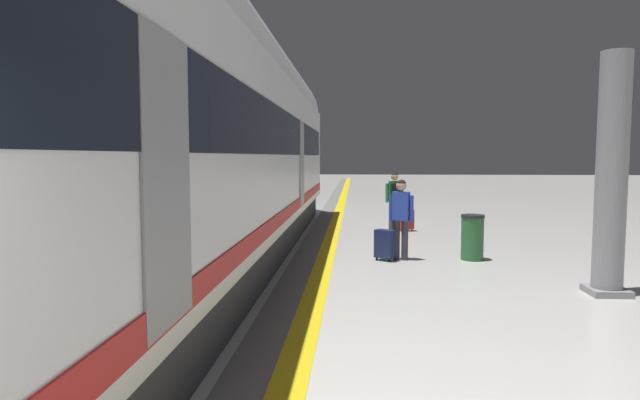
{
  "coord_description": "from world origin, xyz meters",
  "views": [
    {
      "loc": [
        -0.04,
        -0.49,
        2.07
      ],
      "look_at": [
        -0.57,
        7.63,
        1.4
      ],
      "focal_mm": 29.9,
      "sensor_mm": 36.0,
      "label": 1
    }
  ],
  "objects_px": {
    "passenger_mid": "(395,196)",
    "waste_bin": "(472,237)",
    "suitcase_mid": "(406,220)",
    "high_speed_train": "(169,127)",
    "passenger_near": "(401,213)",
    "suitcase_near": "(385,244)",
    "platform_pillar": "(611,180)"
  },
  "relations": [
    {
      "from": "high_speed_train",
      "to": "passenger_near",
      "type": "distance_m",
      "value": 4.93
    },
    {
      "from": "passenger_mid",
      "to": "high_speed_train",
      "type": "bearing_deg",
      "value": -117.83
    },
    {
      "from": "passenger_near",
      "to": "waste_bin",
      "type": "height_order",
      "value": "passenger_near"
    },
    {
      "from": "passenger_mid",
      "to": "suitcase_mid",
      "type": "distance_m",
      "value": 0.75
    },
    {
      "from": "platform_pillar",
      "to": "waste_bin",
      "type": "relative_size",
      "value": 3.96
    },
    {
      "from": "waste_bin",
      "to": "high_speed_train",
      "type": "bearing_deg",
      "value": -149.45
    },
    {
      "from": "suitcase_near",
      "to": "waste_bin",
      "type": "distance_m",
      "value": 1.76
    },
    {
      "from": "suitcase_near",
      "to": "suitcase_mid",
      "type": "xyz_separation_m",
      "value": [
        0.83,
        4.25,
        -0.01
      ]
    },
    {
      "from": "high_speed_train",
      "to": "suitcase_near",
      "type": "relative_size",
      "value": 43.84
    },
    {
      "from": "waste_bin",
      "to": "passenger_mid",
      "type": "bearing_deg",
      "value": 106.13
    },
    {
      "from": "high_speed_train",
      "to": "passenger_mid",
      "type": "distance_m",
      "value": 8.38
    },
    {
      "from": "high_speed_train",
      "to": "passenger_mid",
      "type": "bearing_deg",
      "value": 62.17
    },
    {
      "from": "passenger_near",
      "to": "waste_bin",
      "type": "distance_m",
      "value": 1.51
    },
    {
      "from": "passenger_near",
      "to": "suitcase_mid",
      "type": "height_order",
      "value": "passenger_near"
    },
    {
      "from": "suitcase_near",
      "to": "platform_pillar",
      "type": "bearing_deg",
      "value": -36.83
    },
    {
      "from": "passenger_mid",
      "to": "waste_bin",
      "type": "bearing_deg",
      "value": -73.87
    },
    {
      "from": "suitcase_near",
      "to": "waste_bin",
      "type": "bearing_deg",
      "value": 6.41
    },
    {
      "from": "high_speed_train",
      "to": "platform_pillar",
      "type": "height_order",
      "value": "high_speed_train"
    },
    {
      "from": "suitcase_near",
      "to": "passenger_mid",
      "type": "xyz_separation_m",
      "value": [
        0.51,
        4.48,
        0.63
      ]
    },
    {
      "from": "high_speed_train",
      "to": "waste_bin",
      "type": "bearing_deg",
      "value": 30.55
    },
    {
      "from": "passenger_near",
      "to": "suitcase_near",
      "type": "distance_m",
      "value": 0.69
    },
    {
      "from": "suitcase_mid",
      "to": "waste_bin",
      "type": "relative_size",
      "value": 0.65
    },
    {
      "from": "passenger_mid",
      "to": "waste_bin",
      "type": "relative_size",
      "value": 1.79
    },
    {
      "from": "suitcase_mid",
      "to": "waste_bin",
      "type": "xyz_separation_m",
      "value": [
        0.92,
        -4.05,
        0.13
      ]
    },
    {
      "from": "suitcase_near",
      "to": "suitcase_mid",
      "type": "distance_m",
      "value": 4.33
    },
    {
      "from": "passenger_near",
      "to": "waste_bin",
      "type": "relative_size",
      "value": 1.77
    },
    {
      "from": "suitcase_near",
      "to": "suitcase_mid",
      "type": "height_order",
      "value": "suitcase_near"
    },
    {
      "from": "passenger_near",
      "to": "passenger_mid",
      "type": "relative_size",
      "value": 0.99
    },
    {
      "from": "passenger_near",
      "to": "high_speed_train",
      "type": "bearing_deg",
      "value": -141.36
    },
    {
      "from": "passenger_mid",
      "to": "platform_pillar",
      "type": "distance_m",
      "value": 7.41
    },
    {
      "from": "passenger_mid",
      "to": "waste_bin",
      "type": "distance_m",
      "value": 4.49
    },
    {
      "from": "suitcase_mid",
      "to": "platform_pillar",
      "type": "relative_size",
      "value": 0.16
    }
  ]
}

